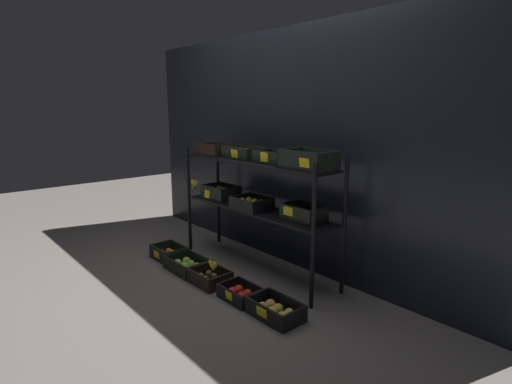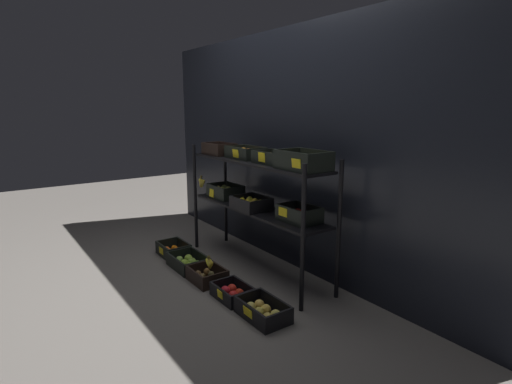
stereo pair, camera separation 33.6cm
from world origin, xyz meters
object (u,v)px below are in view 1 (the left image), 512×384
crate_ground_tangerine (169,254)px  crate_ground_kiwi (210,278)px  crate_ground_apple_green (187,265)px  crate_ground_apple_gold (275,311)px  banana_bunch_loose (213,265)px  display_rack (256,183)px  crate_ground_apple_red (240,294)px

crate_ground_tangerine → crate_ground_kiwi: size_ratio=1.04×
crate_ground_apple_green → crate_ground_apple_gold: 1.07m
crate_ground_apple_green → banana_bunch_loose: 0.40m
crate_ground_apple_green → banana_bunch_loose: bearing=0.3°
crate_ground_kiwi → display_rack: bearing=89.0°
crate_ground_apple_red → crate_ground_apple_gold: size_ratio=0.83×
crate_ground_apple_green → crate_ground_apple_gold: size_ratio=1.02×
crate_ground_tangerine → crate_ground_apple_green: bearing=-2.8°
banana_bunch_loose → crate_ground_apple_gold: bearing=2.2°
display_rack → banana_bunch_loose: 0.76m
crate_ground_tangerine → banana_bunch_loose: 0.75m
crate_ground_kiwi → crate_ground_apple_green: bearing=179.3°
crate_ground_apple_red → banana_bunch_loose: bearing=-178.6°
display_rack → crate_ground_apple_green: 0.93m
display_rack → crate_ground_apple_green: size_ratio=4.51×
crate_ground_apple_red → banana_bunch_loose: size_ratio=2.28×
crate_ground_apple_green → crate_ground_apple_red: (0.71, 0.01, -0.00)m
crate_ground_apple_red → crate_ground_apple_gold: 0.35m
crate_ground_apple_red → crate_ground_tangerine: bearing=179.6°
crate_ground_tangerine → crate_ground_apple_gold: size_ratio=0.85×
crate_ground_tangerine → crate_ground_apple_green: crate_ground_tangerine is taller
display_rack → crate_ground_apple_red: display_rack is taller
crate_ground_tangerine → banana_bunch_loose: bearing=-1.2°
crate_ground_apple_green → crate_ground_kiwi: 0.35m
crate_ground_tangerine → crate_ground_kiwi: (0.70, -0.02, -0.00)m
banana_bunch_loose → display_rack: bearing=93.4°
crate_ground_apple_green → crate_ground_kiwi: size_ratio=1.24×
display_rack → crate_ground_kiwi: (-0.01, -0.48, -0.72)m
crate_ground_kiwi → crate_ground_apple_gold: 0.72m
crate_ground_tangerine → crate_ground_apple_green: (0.36, -0.02, -0.00)m
crate_ground_apple_green → crate_ground_apple_red: 0.71m
crate_ground_kiwi → crate_ground_apple_gold: same height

